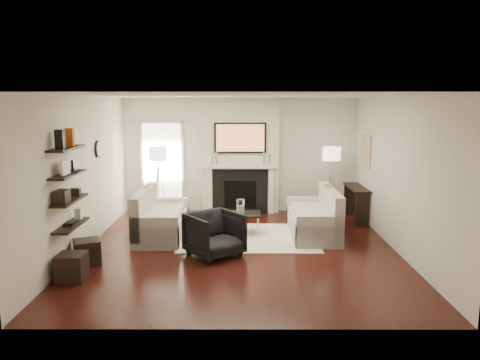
{
  "coord_description": "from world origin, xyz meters",
  "views": [
    {
      "loc": [
        0.02,
        -8.04,
        2.59
      ],
      "look_at": [
        0.0,
        0.6,
        1.15
      ],
      "focal_mm": 35.0,
      "sensor_mm": 36.0,
      "label": 1
    }
  ],
  "objects_px": {
    "loveseat_left_base": "(162,226)",
    "ottoman_near": "(87,252)",
    "armchair": "(214,232)",
    "lamp_right_shade": "(332,154)",
    "coffee_table": "(233,214)",
    "lamp_left_shade": "(158,154)",
    "loveseat_right_base": "(313,225)"
  },
  "relations": [
    {
      "from": "loveseat_left_base",
      "to": "lamp_left_shade",
      "type": "xyz_separation_m",
      "value": [
        -0.33,
        1.6,
        1.24
      ]
    },
    {
      "from": "armchair",
      "to": "lamp_right_shade",
      "type": "xyz_separation_m",
      "value": [
        2.48,
        2.77,
        1.04
      ]
    },
    {
      "from": "loveseat_right_base",
      "to": "ottoman_near",
      "type": "relative_size",
      "value": 4.5
    },
    {
      "from": "lamp_right_shade",
      "to": "ottoman_near",
      "type": "distance_m",
      "value": 5.67
    },
    {
      "from": "coffee_table",
      "to": "lamp_left_shade",
      "type": "distance_m",
      "value": 2.45
    },
    {
      "from": "lamp_left_shade",
      "to": "ottoman_near",
      "type": "distance_m",
      "value": 3.48
    },
    {
      "from": "coffee_table",
      "to": "armchair",
      "type": "relative_size",
      "value": 1.33
    },
    {
      "from": "lamp_left_shade",
      "to": "lamp_right_shade",
      "type": "height_order",
      "value": "same"
    },
    {
      "from": "coffee_table",
      "to": "lamp_left_shade",
      "type": "height_order",
      "value": "lamp_left_shade"
    },
    {
      "from": "loveseat_left_base",
      "to": "lamp_right_shade",
      "type": "xyz_separation_m",
      "value": [
        3.57,
        1.61,
        1.24
      ]
    },
    {
      "from": "coffee_table",
      "to": "loveseat_left_base",
      "type": "bearing_deg",
      "value": -171.9
    },
    {
      "from": "loveseat_right_base",
      "to": "coffee_table",
      "type": "relative_size",
      "value": 1.64
    },
    {
      "from": "lamp_right_shade",
      "to": "loveseat_left_base",
      "type": "bearing_deg",
      "value": -155.69
    },
    {
      "from": "armchair",
      "to": "lamp_left_shade",
      "type": "height_order",
      "value": "lamp_left_shade"
    },
    {
      "from": "lamp_left_shade",
      "to": "lamp_right_shade",
      "type": "xyz_separation_m",
      "value": [
        3.9,
        0.01,
        0.0
      ]
    },
    {
      "from": "lamp_left_shade",
      "to": "lamp_right_shade",
      "type": "bearing_deg",
      "value": 0.1
    },
    {
      "from": "armchair",
      "to": "ottoman_near",
      "type": "relative_size",
      "value": 2.07
    },
    {
      "from": "armchair",
      "to": "ottoman_near",
      "type": "distance_m",
      "value": 2.09
    },
    {
      "from": "loveseat_left_base",
      "to": "coffee_table",
      "type": "xyz_separation_m",
      "value": [
        1.37,
        0.2,
        0.19
      ]
    },
    {
      "from": "loveseat_left_base",
      "to": "ottoman_near",
      "type": "relative_size",
      "value": 4.5
    },
    {
      "from": "loveseat_right_base",
      "to": "coffee_table",
      "type": "distance_m",
      "value": 1.59
    },
    {
      "from": "armchair",
      "to": "coffee_table",
      "type": "bearing_deg",
      "value": 41.41
    },
    {
      "from": "coffee_table",
      "to": "lamp_right_shade",
      "type": "xyz_separation_m",
      "value": [
        2.19,
        1.42,
        1.05
      ]
    },
    {
      "from": "loveseat_left_base",
      "to": "armchair",
      "type": "xyz_separation_m",
      "value": [
        1.09,
        -1.16,
        0.2
      ]
    },
    {
      "from": "armchair",
      "to": "lamp_left_shade",
      "type": "relative_size",
      "value": 2.07
    },
    {
      "from": "lamp_right_shade",
      "to": "ottoman_near",
      "type": "xyz_separation_m",
      "value": [
        -4.52,
        -3.19,
        -1.25
      ]
    },
    {
      "from": "loveseat_right_base",
      "to": "lamp_left_shade",
      "type": "xyz_separation_m",
      "value": [
        -3.28,
        1.52,
        1.24
      ]
    },
    {
      "from": "loveseat_left_base",
      "to": "ottoman_near",
      "type": "xyz_separation_m",
      "value": [
        -0.95,
        -1.58,
        -0.01
      ]
    },
    {
      "from": "lamp_left_shade",
      "to": "loveseat_right_base",
      "type": "bearing_deg",
      "value": -24.92
    },
    {
      "from": "coffee_table",
      "to": "ottoman_near",
      "type": "distance_m",
      "value": 2.93
    },
    {
      "from": "loveseat_right_base",
      "to": "lamp_right_shade",
      "type": "bearing_deg",
      "value": 67.89
    },
    {
      "from": "ottoman_near",
      "to": "coffee_table",
      "type": "bearing_deg",
      "value": 37.32
    }
  ]
}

